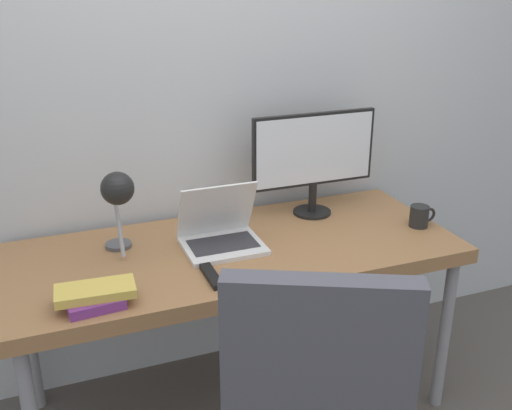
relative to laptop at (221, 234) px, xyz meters
The scene contains 9 objects.
wall_back 0.62m from the laptop, 82.47° to the left, with size 8.00×0.05×2.60m.
desk 0.13m from the laptop, 28.82° to the right, with size 1.76×0.73×0.77m.
laptop is the anchor object (origin of this frame).
monitor 0.56m from the laptop, 19.93° to the left, with size 0.57×0.17×0.46m.
desk_lamp 0.44m from the laptop, behind, with size 0.12×0.24×0.35m.
book_stack 0.59m from the laptop, 151.83° to the right, with size 0.26×0.17×0.07m.
tv_remote 0.28m from the laptop, 114.80° to the right, with size 0.04×0.18×0.02m.
mug 0.86m from the laptop, ahead, with size 0.12×0.08×0.09m.
game_controller 0.61m from the laptop, 154.79° to the right, with size 0.15×0.10×0.04m.
Camera 1 is at (-0.69, -1.66, 1.80)m, focal length 42.00 mm.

